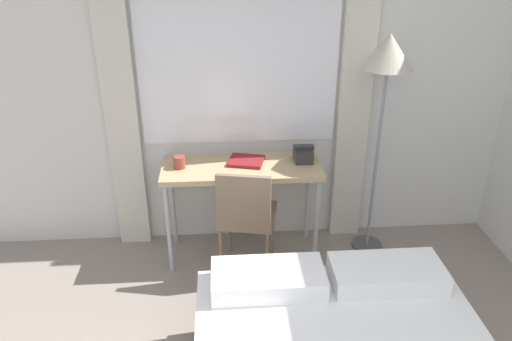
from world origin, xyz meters
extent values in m
cube|color=silver|center=(0.00, 3.16, 1.35)|extent=(5.00, 0.05, 2.70)
cube|color=white|center=(-0.09, 3.12, 1.60)|extent=(1.47, 0.01, 1.50)
cube|color=beige|center=(-0.96, 3.08, 1.30)|extent=(0.24, 0.06, 2.60)
cube|color=beige|center=(0.79, 3.08, 1.30)|extent=(0.24, 0.06, 2.60)
cube|color=tan|center=(-0.09, 2.84, 0.76)|extent=(1.17, 0.47, 0.04)
cylinder|color=#B2B2B7|center=(-0.63, 2.64, 0.37)|extent=(0.04, 0.04, 0.74)
cylinder|color=#B2B2B7|center=(0.46, 2.64, 0.37)|extent=(0.04, 0.04, 0.74)
cylinder|color=#B2B2B7|center=(-0.63, 3.03, 0.37)|extent=(0.04, 0.04, 0.74)
cylinder|color=#B2B2B7|center=(0.46, 3.03, 0.37)|extent=(0.04, 0.04, 0.74)
cube|color=#8C7259|center=(-0.05, 2.68, 0.45)|extent=(0.47, 0.47, 0.05)
cube|color=#8C7259|center=(-0.09, 2.50, 0.67)|extent=(0.38, 0.11, 0.39)
cylinder|color=#8C7259|center=(-0.25, 2.54, 0.21)|extent=(0.03, 0.03, 0.42)
cylinder|color=#8C7259|center=(0.08, 2.47, 0.21)|extent=(0.03, 0.03, 0.42)
cylinder|color=#8C7259|center=(-0.19, 2.88, 0.21)|extent=(0.03, 0.03, 0.42)
cylinder|color=#8C7259|center=(0.15, 2.81, 0.21)|extent=(0.03, 0.03, 0.42)
cube|color=white|center=(0.01, 1.79, 0.55)|extent=(0.64, 0.32, 0.12)
cube|color=white|center=(0.70, 1.79, 0.55)|extent=(0.64, 0.32, 0.12)
cylinder|color=#4C4C51|center=(0.93, 2.85, 0.01)|extent=(0.24, 0.24, 0.03)
cylinder|color=gray|center=(0.93, 2.85, 0.75)|extent=(0.02, 0.02, 1.44)
cone|color=beige|center=(0.93, 2.85, 1.59)|extent=(0.35, 0.35, 0.24)
cube|color=#2D2D2D|center=(0.38, 2.89, 0.83)|extent=(0.13, 0.16, 0.10)
cube|color=#2D2D2D|center=(0.38, 2.89, 0.89)|extent=(0.15, 0.06, 0.02)
cube|color=maroon|center=(-0.05, 2.89, 0.79)|extent=(0.30, 0.27, 0.02)
cube|color=white|center=(-0.05, 2.89, 0.79)|extent=(0.28, 0.25, 0.01)
cylinder|color=#993F33|center=(-0.54, 2.83, 0.82)|extent=(0.08, 0.08, 0.09)
camera|label=1|loc=(-0.22, -0.48, 2.35)|focal=35.00mm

